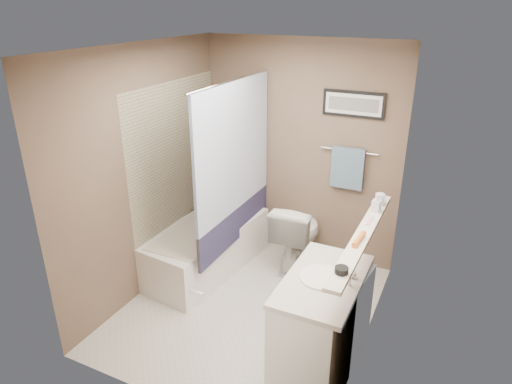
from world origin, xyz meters
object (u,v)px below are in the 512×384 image
at_px(candle_bowl_near, 342,270).
at_px(soap_bottle, 376,203).
at_px(glass_jar, 380,199).
at_px(vanity, 322,327).
at_px(bathtub, 205,247).
at_px(hair_brush_front, 359,239).
at_px(toilet, 297,234).

xyz_separation_m(candle_bowl_near, soap_bottle, (0.00, 1.02, 0.05)).
height_order(glass_jar, soap_bottle, soap_bottle).
bearing_deg(vanity, candle_bowl_near, -52.03).
xyz_separation_m(bathtub, hair_brush_front, (1.79, -0.72, 0.89)).
height_order(toilet, hair_brush_front, hair_brush_front).
bearing_deg(vanity, soap_bottle, 81.29).
distance_m(toilet, candle_bowl_near, 2.03).
bearing_deg(glass_jar, candle_bowl_near, -90.00).
height_order(hair_brush_front, soap_bottle, soap_bottle).
bearing_deg(candle_bowl_near, soap_bottle, 90.00).
relative_size(hair_brush_front, soap_bottle, 1.47).
xyz_separation_m(vanity, glass_jar, (0.19, 0.87, 0.77)).
relative_size(toilet, glass_jar, 7.66).
relative_size(toilet, vanity, 0.85).
distance_m(vanity, soap_bottle, 1.09).
relative_size(bathtub, glass_jar, 15.00).
bearing_deg(bathtub, soap_bottle, 1.47).
relative_size(toilet, soap_bottle, 5.13).
bearing_deg(toilet, vanity, 115.66).
relative_size(vanity, soap_bottle, 6.02).
height_order(toilet, vanity, vanity).
distance_m(candle_bowl_near, hair_brush_front, 0.45).
bearing_deg(hair_brush_front, toilet, 126.98).
bearing_deg(candle_bowl_near, hair_brush_front, 90.00).
xyz_separation_m(toilet, soap_bottle, (0.90, -0.63, 0.81)).
bearing_deg(toilet, bathtub, 26.55).
bearing_deg(hair_brush_front, glass_jar, 90.00).
relative_size(toilet, candle_bowl_near, 8.51).
xyz_separation_m(bathtub, glass_jar, (1.79, -0.01, 0.92)).
bearing_deg(toilet, soap_bottle, 142.78).
bearing_deg(hair_brush_front, soap_bottle, 90.00).
bearing_deg(bathtub, hair_brush_front, -15.58).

